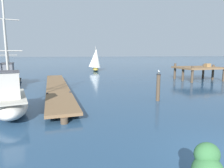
% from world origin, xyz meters
% --- Properties ---
extents(floating_dock, '(2.59, 17.69, 0.53)m').
position_xyz_m(floating_dock, '(-5.68, 13.75, 0.36)').
color(floating_dock, brown).
rests_on(floating_dock, ground).
extents(fishing_boat_1, '(2.84, 7.37, 4.50)m').
position_xyz_m(fishing_boat_1, '(-10.57, 18.42, 0.67)').
color(fishing_boat_1, gold).
rests_on(fishing_boat_1, ground).
extents(fishing_boat_2, '(2.61, 6.53, 6.72)m').
position_xyz_m(fishing_boat_2, '(-8.02, 7.14, 0.76)').
color(fishing_boat_2, silver).
rests_on(fishing_boat_2, ground).
extents(pier_platform, '(5.20, 4.07, 2.09)m').
position_xyz_m(pier_platform, '(11.28, 16.45, 1.45)').
color(pier_platform, brown).
rests_on(pier_platform, ground).
extents(mooring_piling, '(0.30, 0.30, 1.90)m').
position_xyz_m(mooring_piling, '(1.16, 7.96, 0.99)').
color(mooring_piling, '#4C3D2D').
rests_on(mooring_piling, ground).
extents(perched_seagull, '(0.21, 0.37, 0.26)m').
position_xyz_m(perched_seagull, '(1.16, 7.96, 2.05)').
color(perched_seagull, gold).
rests_on(perched_seagull, mooring_piling).
extents(distant_sailboat, '(3.01, 4.76, 4.64)m').
position_xyz_m(distant_sailboat, '(1.32, 32.91, 2.12)').
color(distant_sailboat, gold).
rests_on(distant_sailboat, ground).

